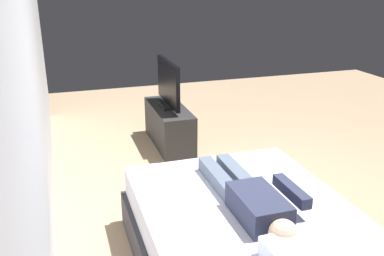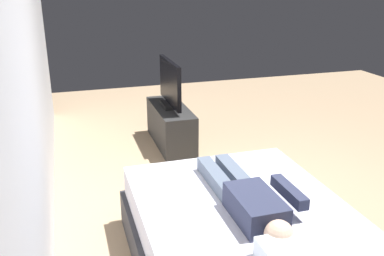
{
  "view_description": "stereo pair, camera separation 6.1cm",
  "coord_description": "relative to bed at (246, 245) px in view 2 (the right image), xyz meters",
  "views": [
    {
      "loc": [
        -3.01,
        1.59,
        2.08
      ],
      "look_at": [
        0.61,
        0.42,
        0.69
      ],
      "focal_mm": 39.48,
      "sensor_mm": 36.0,
      "label": 1
    },
    {
      "loc": [
        -3.02,
        1.53,
        2.08
      ],
      "look_at": [
        0.61,
        0.42,
        0.69
      ],
      "focal_mm": 39.48,
      "sensor_mm": 36.0,
      "label": 2
    }
  ],
  "objects": [
    {
      "name": "tv_stand",
      "position": [
        2.65,
        -0.12,
        -0.01
      ],
      "size": [
        1.1,
        0.4,
        0.5
      ],
      "primitive_type": "cube",
      "color": "#2D2D2D",
      "rests_on": "ground"
    },
    {
      "name": "tv",
      "position": [
        2.65,
        -0.12,
        0.52
      ],
      "size": [
        0.88,
        0.2,
        0.59
      ],
      "color": "black",
      "rests_on": "tv_stand"
    },
    {
      "name": "ground_plane",
      "position": [
        0.71,
        -0.42,
        -0.26
      ],
      "size": [
        10.0,
        10.0,
        0.0
      ],
      "primitive_type": "plane",
      "color": "tan"
    },
    {
      "name": "remote",
      "position": [
        0.18,
        -0.42,
        0.29
      ],
      "size": [
        0.15,
        0.04,
        0.02
      ],
      "primitive_type": "cube",
      "color": "black",
      "rests_on": "bed"
    },
    {
      "name": "back_wall",
      "position": [
        1.11,
        1.39,
        1.14
      ],
      "size": [
        6.4,
        0.1,
        2.8
      ],
      "primitive_type": "cube",
      "color": "silver",
      "rests_on": "ground"
    },
    {
      "name": "bed",
      "position": [
        0.0,
        0.0,
        0.0
      ],
      "size": [
        2.0,
        1.52,
        0.54
      ],
      "color": "#333338",
      "rests_on": "ground"
    },
    {
      "name": "person",
      "position": [
        0.03,
        -0.02,
        0.36
      ],
      "size": [
        1.26,
        0.46,
        0.18
      ],
      "color": "#2D334C",
      "rests_on": "bed"
    }
  ]
}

